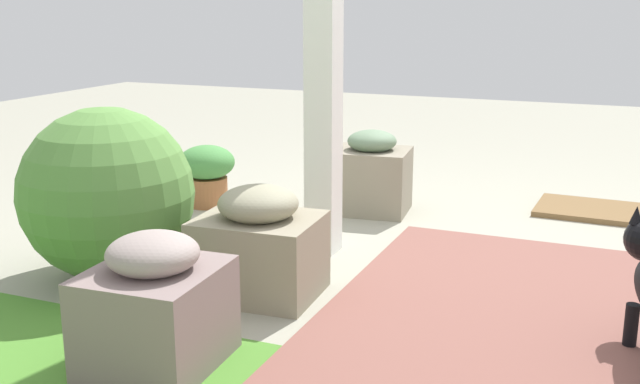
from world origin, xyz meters
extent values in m
plane|color=#9C9A87|center=(0.00, 0.00, 0.00)|extent=(12.00, 12.00, 0.00)
cube|color=brown|center=(-0.76, 0.70, 0.01)|extent=(1.80, 2.40, 0.02)
cube|color=gray|center=(0.44, -0.76, 0.18)|extent=(0.45, 0.40, 0.35)
ellipsoid|color=slate|center=(0.44, -0.76, 0.40)|extent=(0.27, 0.27, 0.12)
cube|color=gray|center=(0.45, 0.60, 0.16)|extent=(0.49, 0.42, 0.32)
ellipsoid|color=gray|center=(0.45, 0.60, 0.38)|extent=(0.32, 0.32, 0.14)
cube|color=gray|center=(0.47, 1.27, 0.16)|extent=(0.41, 0.45, 0.33)
ellipsoid|color=gray|center=(0.47, 1.27, 0.38)|extent=(0.30, 0.30, 0.13)
sphere|color=#57893F|center=(1.13, 0.66, 0.37)|extent=(0.73, 0.73, 0.73)
cylinder|color=#9C5E38|center=(1.35, -0.51, 0.08)|extent=(0.23, 0.23, 0.17)
ellipsoid|color=#478B42|center=(1.35, -0.51, 0.25)|extent=(0.32, 0.32, 0.19)
cone|color=black|center=(-0.93, 0.41, 0.44)|extent=(0.05, 0.05, 0.06)
cylinder|color=black|center=(-0.94, 0.57, 0.08)|extent=(0.05, 0.05, 0.17)
cube|color=brown|center=(-0.72, -1.20, 0.01)|extent=(0.61, 0.48, 0.03)
camera|label=1|loc=(-0.89, 3.16, 1.15)|focal=42.71mm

